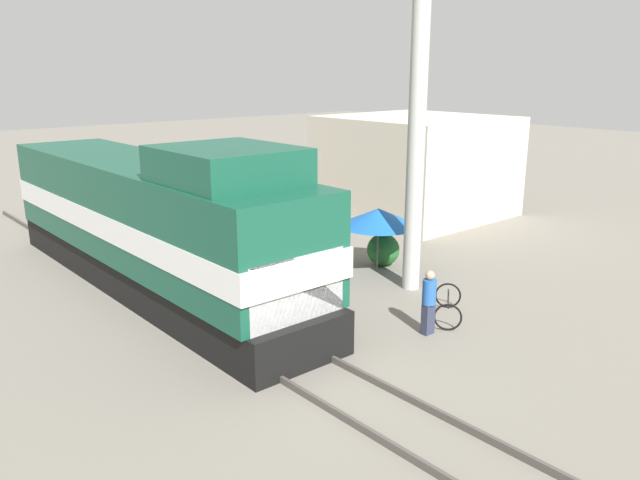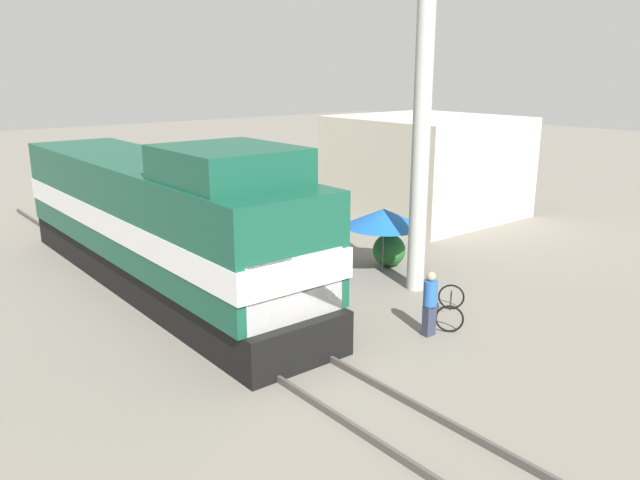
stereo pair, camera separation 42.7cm
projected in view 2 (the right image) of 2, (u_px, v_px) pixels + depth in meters
The scene contains 11 objects.
ground_plane at pixel (230, 327), 15.77m from camera, with size 120.00×120.00×0.00m, color slate.
rail_near at pixel (205, 331), 15.31m from camera, with size 0.08×34.98×0.15m, color #4C4742.
rail_far at pixel (254, 317), 16.18m from camera, with size 0.08×34.98×0.15m, color #4C4742.
locomotive at pixel (160, 222), 18.07m from camera, with size 3.01×14.60×4.57m.
utility_pole at pixel (422, 128), 17.27m from camera, with size 1.80×0.50×9.37m.
vendor_umbrella at pixel (384, 218), 19.55m from camera, with size 2.51×2.51×2.08m.
billboard_sign at pixel (263, 185), 21.88m from camera, with size 2.07×0.12×3.16m.
shrub_cluster at pixel (389, 250), 20.52m from camera, with size 1.08×1.08×1.08m, color #236028.
person_bystander at pixel (430, 301), 15.06m from camera, with size 0.34×0.34×1.63m.
bicycle at pixel (450, 307), 16.10m from camera, with size 1.72×1.56×0.71m.
building_block_distant at pixel (426, 166), 27.53m from camera, with size 6.79×6.82×4.32m, color beige.
Camera 2 is at (-7.42, -12.81, 6.30)m, focal length 35.00 mm.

